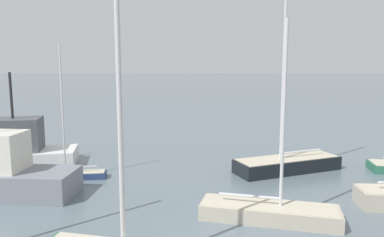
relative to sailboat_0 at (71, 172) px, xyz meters
The scene contains 4 objects.
sailboat_0 is the anchor object (origin of this frame).
sailboat_1 13.58m from the sailboat_0, ahead, with size 7.33×4.31×13.19m.
sailboat_3 12.27m from the sailboat_0, 31.74° to the right, with size 6.26×3.32×8.72m.
fishing_boat_1 5.76m from the sailboat_0, 148.13° to the left, with size 9.12×4.22×6.35m.
Camera 1 is at (-1.21, -11.54, 6.78)m, focal length 34.13 mm.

